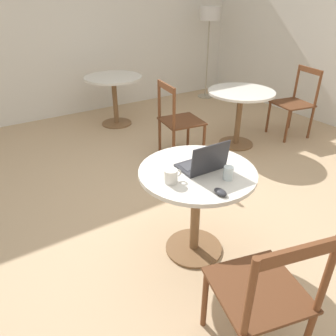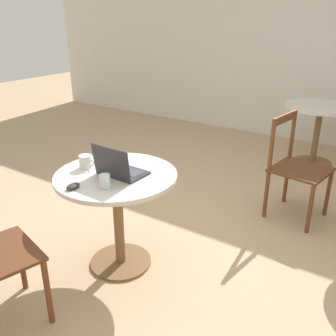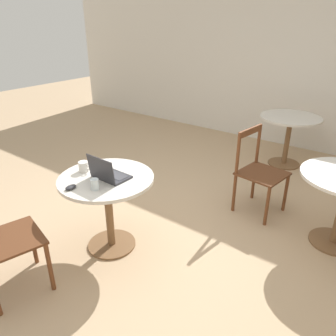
{
  "view_description": "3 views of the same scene",
  "coord_description": "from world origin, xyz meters",
  "px_view_note": "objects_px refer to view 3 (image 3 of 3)",
  "views": [
    {
      "loc": [
        -1.49,
        -2.09,
        1.86
      ],
      "look_at": [
        -0.21,
        -0.13,
        0.57
      ],
      "focal_mm": 35.0,
      "sensor_mm": 36.0,
      "label": 1
    },
    {
      "loc": [
        1.37,
        -2.27,
        1.74
      ],
      "look_at": [
        -0.16,
        0.03,
        0.6
      ],
      "focal_mm": 40.0,
      "sensor_mm": 36.0,
      "label": 2
    },
    {
      "loc": [
        1.75,
        -2.25,
        2.0
      ],
      "look_at": [
        -0.01,
        0.11,
        0.64
      ],
      "focal_mm": 35.0,
      "sensor_mm": 36.0,
      "label": 3
    }
  ],
  "objects_px": {
    "cafe_table_far": "(289,127)",
    "mug": "(84,167)",
    "chair_mid_left": "(259,172)",
    "drinking_glass": "(95,184)",
    "cafe_table_near": "(107,193)",
    "mouse": "(71,187)",
    "chair_near_front": "(2,242)",
    "laptop": "(108,174)"
  },
  "relations": [
    {
      "from": "cafe_table_far",
      "to": "mug",
      "type": "bearing_deg",
      "value": -107.58
    },
    {
      "from": "chair_mid_left",
      "to": "drinking_glass",
      "type": "height_order",
      "value": "chair_mid_left"
    },
    {
      "from": "cafe_table_near",
      "to": "mug",
      "type": "height_order",
      "value": "mug"
    },
    {
      "from": "chair_mid_left",
      "to": "drinking_glass",
      "type": "distance_m",
      "value": 1.84
    },
    {
      "from": "cafe_table_near",
      "to": "chair_mid_left",
      "type": "distance_m",
      "value": 1.67
    },
    {
      "from": "mouse",
      "to": "drinking_glass",
      "type": "relative_size",
      "value": 1.08
    },
    {
      "from": "cafe_table_near",
      "to": "cafe_table_far",
      "type": "relative_size",
      "value": 1.0
    },
    {
      "from": "cafe_table_far",
      "to": "chair_mid_left",
      "type": "bearing_deg",
      "value": -83.89
    },
    {
      "from": "mug",
      "to": "cafe_table_far",
      "type": "bearing_deg",
      "value": 72.42
    },
    {
      "from": "chair_near_front",
      "to": "mug",
      "type": "distance_m",
      "value": 0.89
    },
    {
      "from": "cafe_table_near",
      "to": "drinking_glass",
      "type": "distance_m",
      "value": 0.31
    },
    {
      "from": "cafe_table_far",
      "to": "chair_near_front",
      "type": "height_order",
      "value": "chair_near_front"
    },
    {
      "from": "cafe_table_near",
      "to": "chair_near_front",
      "type": "xyz_separation_m",
      "value": [
        -0.23,
        -0.87,
        -0.1
      ]
    },
    {
      "from": "cafe_table_far",
      "to": "chair_mid_left",
      "type": "height_order",
      "value": "chair_mid_left"
    },
    {
      "from": "chair_mid_left",
      "to": "drinking_glass",
      "type": "xyz_separation_m",
      "value": [
        -0.74,
        -1.65,
        0.31
      ]
    },
    {
      "from": "laptop",
      "to": "mug",
      "type": "relative_size",
      "value": 2.48
    },
    {
      "from": "chair_mid_left",
      "to": "mug",
      "type": "xyz_separation_m",
      "value": [
        -1.08,
        -1.48,
        0.31
      ]
    },
    {
      "from": "drinking_glass",
      "to": "chair_near_front",
      "type": "bearing_deg",
      "value": -116.15
    },
    {
      "from": "cafe_table_near",
      "to": "mug",
      "type": "relative_size",
      "value": 6.56
    },
    {
      "from": "cafe_table_far",
      "to": "cafe_table_near",
      "type": "bearing_deg",
      "value": -103.25
    },
    {
      "from": "cafe_table_far",
      "to": "mouse",
      "type": "xyz_separation_m",
      "value": [
        -0.75,
        -3.21,
        0.18
      ]
    },
    {
      "from": "chair_near_front",
      "to": "mouse",
      "type": "relative_size",
      "value": 9.32
    },
    {
      "from": "cafe_table_far",
      "to": "laptop",
      "type": "distance_m",
      "value": 2.97
    },
    {
      "from": "cafe_table_near",
      "to": "laptop",
      "type": "xyz_separation_m",
      "value": [
        0.04,
        -0.01,
        0.21
      ]
    },
    {
      "from": "cafe_table_far",
      "to": "drinking_glass",
      "type": "height_order",
      "value": "drinking_glass"
    },
    {
      "from": "cafe_table_near",
      "to": "chair_mid_left",
      "type": "height_order",
      "value": "chair_mid_left"
    },
    {
      "from": "chair_near_front",
      "to": "chair_mid_left",
      "type": "bearing_deg",
      "value": 65.25
    },
    {
      "from": "cafe_table_far",
      "to": "drinking_glass",
      "type": "distance_m",
      "value": 3.16
    },
    {
      "from": "chair_near_front",
      "to": "laptop",
      "type": "relative_size",
      "value": 2.93
    },
    {
      "from": "mug",
      "to": "drinking_glass",
      "type": "bearing_deg",
      "value": -27.19
    },
    {
      "from": "chair_near_front",
      "to": "mug",
      "type": "relative_size",
      "value": 7.28
    },
    {
      "from": "chair_near_front",
      "to": "mug",
      "type": "xyz_separation_m",
      "value": [
        -0.02,
        0.84,
        0.31
      ]
    },
    {
      "from": "cafe_table_near",
      "to": "chair_near_front",
      "type": "distance_m",
      "value": 0.91
    },
    {
      "from": "cafe_table_near",
      "to": "chair_mid_left",
      "type": "xyz_separation_m",
      "value": [
        0.84,
        1.44,
        -0.1
      ]
    },
    {
      "from": "cafe_table_far",
      "to": "mug",
      "type": "xyz_separation_m",
      "value": [
        -0.93,
        -2.92,
        0.21
      ]
    },
    {
      "from": "chair_mid_left",
      "to": "chair_near_front",
      "type": "bearing_deg",
      "value": -114.75
    },
    {
      "from": "laptop",
      "to": "mouse",
      "type": "distance_m",
      "value": 0.34
    },
    {
      "from": "cafe_table_far",
      "to": "mouse",
      "type": "bearing_deg",
      "value": -103.14
    },
    {
      "from": "cafe_table_near",
      "to": "mouse",
      "type": "bearing_deg",
      "value": -102.16
    },
    {
      "from": "chair_mid_left",
      "to": "mug",
      "type": "height_order",
      "value": "chair_mid_left"
    },
    {
      "from": "chair_mid_left",
      "to": "cafe_table_near",
      "type": "bearing_deg",
      "value": -120.11
    },
    {
      "from": "mouse",
      "to": "chair_mid_left",
      "type": "bearing_deg",
      "value": 62.82
    }
  ]
}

